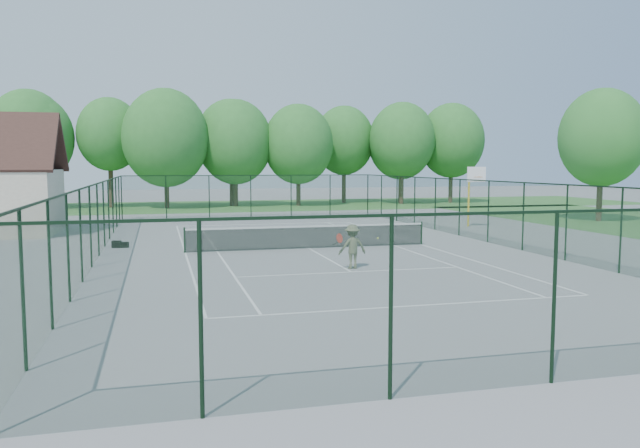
# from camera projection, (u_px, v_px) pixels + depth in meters

# --- Properties ---
(ground) EXTENTS (140.00, 140.00, 0.00)m
(ground) POSITION_uv_depth(u_px,v_px,m) (309.00, 248.00, 28.21)
(ground) COLOR gray
(ground) RESTS_ON ground
(grass_far) EXTENTS (80.00, 16.00, 0.01)m
(grass_far) POSITION_uv_depth(u_px,v_px,m) (232.00, 206.00, 57.11)
(grass_far) COLOR #458438
(grass_far) RESTS_ON ground
(court_lines) EXTENTS (11.05, 23.85, 0.01)m
(court_lines) POSITION_uv_depth(u_px,v_px,m) (309.00, 248.00, 28.21)
(court_lines) COLOR white
(court_lines) RESTS_ON ground
(tennis_net) EXTENTS (11.08, 0.08, 1.10)m
(tennis_net) POSITION_uv_depth(u_px,v_px,m) (309.00, 236.00, 28.16)
(tennis_net) COLOR black
(tennis_net) RESTS_ON ground
(fence_enclosure) EXTENTS (18.05, 36.05, 3.02)m
(fence_enclosure) POSITION_uv_depth(u_px,v_px,m) (309.00, 214.00, 28.06)
(fence_enclosure) COLOR #1C3B25
(fence_enclosure) RESTS_ON ground
(tree_line_far) EXTENTS (39.40, 6.40, 9.70)m
(tree_line_far) POSITION_uv_depth(u_px,v_px,m) (231.00, 140.00, 56.53)
(tree_line_far) COLOR #483526
(tree_line_far) RESTS_ON ground
(basketball_goal) EXTENTS (1.20, 1.43, 3.65)m
(basketball_goal) POSITION_uv_depth(u_px,v_px,m) (473.00, 185.00, 37.53)
(basketball_goal) COLOR yellow
(basketball_goal) RESTS_ON ground
(tree_side) EXTENTS (5.56, 5.56, 8.80)m
(tree_side) POSITION_uv_depth(u_px,v_px,m) (602.00, 138.00, 41.08)
(tree_side) COLOR #483526
(tree_side) RESTS_ON ground
(sports_bag_a) EXTENTS (0.45, 0.33, 0.32)m
(sports_bag_a) POSITION_uv_depth(u_px,v_px,m) (117.00, 244.00, 28.44)
(sports_bag_a) COLOR black
(sports_bag_a) RESTS_ON ground
(sports_bag_b) EXTENTS (0.36, 0.25, 0.26)m
(sports_bag_b) POSITION_uv_depth(u_px,v_px,m) (125.00, 245.00, 28.49)
(sports_bag_b) COLOR black
(sports_bag_b) RESTS_ON ground
(tennis_player) EXTENTS (2.04, 0.89, 1.62)m
(tennis_player) POSITION_uv_depth(u_px,v_px,m) (352.00, 246.00, 22.74)
(tennis_player) COLOR #575C43
(tennis_player) RESTS_ON ground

